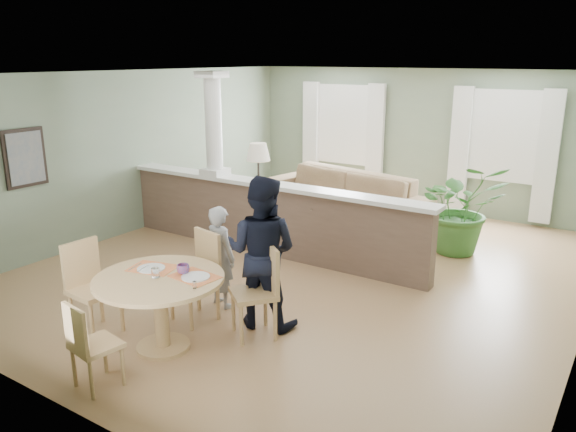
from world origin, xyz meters
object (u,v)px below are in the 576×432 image
Objects in this scene: man_person at (262,252)px; sofa at (338,199)px; houseplant at (461,208)px; child_person at (221,257)px; dining_table at (161,292)px; chair_far_man at (261,287)px; chair_far_boy at (199,272)px; chair_near at (89,342)px; chair_side at (90,283)px.

sofa is at bearing -86.82° from man_person.
sofa is 4.05m from man_person.
child_person is at bearing -117.40° from houseplant.
chair_far_man is at bearing 50.31° from dining_table.
chair_far_boy is (0.45, -4.13, 0.09)m from sofa.
man_person reaches higher than houseplant.
chair_far_man is at bearing 109.15° from man_person.
chair_far_boy is 1.02× the size of chair_far_man.
houseplant is 1.66× the size of chair_near.
child_person is (0.44, -3.74, 0.15)m from sofa.
dining_table is 1.17m from man_person.
child_person is at bearing 104.07° from chair_far_boy.
chair_near is at bearing 108.60° from child_person.
dining_table is at bearing -65.70° from chair_far_boy.
child_person is at bearing -75.90° from chair_near.
sofa is 4.28m from chair_far_man.
dining_table is at bearing -71.50° from sofa.
child_person reaches higher than chair_near.
man_person is (0.53, 1.90, 0.39)m from chair_near.
dining_table is (0.61, -4.88, 0.16)m from sofa.
houseplant is at bearing -97.24° from chair_near.
chair_far_man is 0.91m from child_person.
houseplant is 1.08× the size of dining_table.
chair_far_man is (-0.97, -3.83, -0.15)m from houseplant.
chair_far_man is 0.99× the size of chair_side.
dining_table is 1.54× the size of chair_near.
houseplant is at bearing 77.41° from chair_far_boy.
chair_far_man is 0.40m from man_person.
houseplant reaches higher than chair_far_man.
dining_table is 0.94m from chair_side.
sofa is at bearing -69.49° from child_person.
houseplant is at bearing 113.97° from chair_far_man.
chair_near is 1.19m from chair_side.
child_person is at bearing 98.60° from dining_table.
child_person is at bearing -164.26° from chair_far_man.
chair_side is at bearing 73.37° from child_person.
chair_near is 2.01m from man_person.
chair_side is (-0.77, -0.90, -0.00)m from chair_far_boy.
man_person is at bearing 62.69° from dining_table.
chair_side is at bearing -111.13° from chair_far_man.
sofa is at bearing 145.59° from chair_far_man.
child_person is (-1.81, -3.49, -0.08)m from houseplant.
houseplant is at bearing -24.17° from chair_side.
chair_far_man is 1.85m from chair_side.
houseplant is 1.40× the size of chair_far_man.
child_person is (-0.01, 0.39, 0.06)m from chair_far_boy.
chair_far_man is at bearing -55.28° from chair_side.
houseplant reaches higher than chair_far_boy.
chair_far_boy is at bearing -138.55° from chair_far_man.
man_person is at bearing 33.34° from chair_far_boy.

